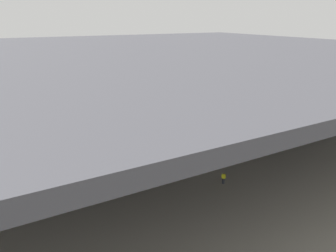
{
  "coord_description": "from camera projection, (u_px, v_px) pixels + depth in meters",
  "views": [
    {
      "loc": [
        -25.65,
        -46.26,
        20.21
      ],
      "look_at": [
        -1.87,
        -3.13,
        2.6
      ],
      "focal_mm": 32.36,
      "sensor_mm": 36.0,
      "label": 1
    }
  ],
  "objects": [
    {
      "name": "airplane_main",
      "position": [
        161.0,
        113.0,
        56.37
      ],
      "size": [
        36.78,
        37.52,
        11.77
      ],
      "color": "white",
      "rests_on": "ground_plane"
    },
    {
      "name": "hangar_structure",
      "position": [
        137.0,
        51.0,
        63.3
      ],
      "size": [
        121.0,
        99.0,
        14.35
      ],
      "color": "#4C4F54",
      "rests_on": "ground_plane"
    },
    {
      "name": "ground_plane",
      "position": [
        169.0,
        133.0,
        56.61
      ],
      "size": [
        110.0,
        110.0,
        0.0
      ],
      "primitive_type": "plane",
      "color": "gray"
    },
    {
      "name": "crew_worker_near_nose",
      "position": [
        224.0,
        177.0,
        38.8
      ],
      "size": [
        0.44,
        0.4,
        1.62
      ],
      "color": "#232838",
      "rests_on": "ground_plane"
    },
    {
      "name": "boarding_stairs",
      "position": [
        174.0,
        149.0,
        47.71
      ],
      "size": [
        4.46,
        2.28,
        4.72
      ],
      "color": "slate",
      "rests_on": "ground_plane"
    },
    {
      "name": "crew_worker_by_stairs",
      "position": [
        153.0,
        143.0,
        49.43
      ],
      "size": [
        0.5,
        0.36,
        1.71
      ],
      "color": "#232838",
      "rests_on": "ground_plane"
    }
  ]
}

